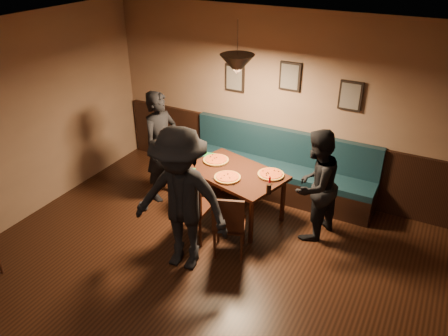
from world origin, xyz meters
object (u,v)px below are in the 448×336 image
object	(u,v)px
dining_table	(235,194)
tabasco_bottle	(270,180)
diner_right	(315,185)
soda_glass	(269,189)
diner_front	(181,201)
diner_left	(161,146)
booth_bench	(278,166)
chair_near_left	(194,205)
chair_near_right	(230,223)

from	to	relation	value
dining_table	tabasco_bottle	xyz separation A→B (m)	(0.55, -0.08, 0.42)
dining_table	tabasco_bottle	bearing A→B (deg)	6.59
diner_right	soda_glass	bearing A→B (deg)	-35.99
diner_right	diner_front	world-z (taller)	diner_front
dining_table	diner_right	bearing A→B (deg)	18.22
diner_right	soda_glass	distance (m)	0.63
dining_table	soda_glass	distance (m)	0.83
diner_left	tabasco_bottle	size ratio (longest dim) A/B	13.85
tabasco_bottle	booth_bench	bearing A→B (deg)	104.39
diner_front	soda_glass	world-z (taller)	diner_front
chair_near_left	soda_glass	world-z (taller)	chair_near_left
dining_table	diner_front	distance (m)	1.40
dining_table	soda_glass	size ratio (longest dim) A/B	9.75
chair_near_right	diner_right	bearing A→B (deg)	25.39
soda_glass	tabasco_bottle	size ratio (longest dim) A/B	1.11
diner_right	diner_front	size ratio (longest dim) A/B	0.84
dining_table	chair_near_left	distance (m)	0.77
diner_right	tabasco_bottle	bearing A→B (deg)	-59.72
booth_bench	soda_glass	world-z (taller)	booth_bench
chair_near_right	tabasco_bottle	bearing A→B (deg)	50.63
diner_left	diner_right	size ratio (longest dim) A/B	1.10
diner_right	tabasco_bottle	world-z (taller)	diner_right
diner_right	diner_front	xyz separation A→B (m)	(-1.22, -1.34, 0.15)
diner_left	diner_right	world-z (taller)	diner_left
diner_front	tabasco_bottle	size ratio (longest dim) A/B	14.96
diner_left	booth_bench	bearing A→B (deg)	-50.69
dining_table	diner_front	world-z (taller)	diner_front
chair_near_left	chair_near_right	distance (m)	0.58
diner_left	diner_right	distance (m)	2.37
diner_front	dining_table	bearing A→B (deg)	79.55
booth_bench	dining_table	size ratio (longest dim) A/B	2.23
booth_bench	chair_near_right	world-z (taller)	booth_bench
dining_table	diner_front	bearing A→B (deg)	-78.84
dining_table	chair_near_right	world-z (taller)	chair_near_right
chair_near_left	diner_right	distance (m)	1.62
diner_right	soda_glass	size ratio (longest dim) A/B	11.29
booth_bench	diner_right	bearing A→B (deg)	-43.57
dining_table	diner_left	xyz separation A→B (m)	(-1.23, -0.04, 0.50)
booth_bench	diner_right	world-z (taller)	diner_right
dining_table	chair_near_right	xyz separation A→B (m)	(0.31, -0.79, 0.09)
diner_left	diner_front	xyz separation A→B (m)	(1.14, -1.23, 0.07)
chair_near_right	diner_right	xyz separation A→B (m)	(0.82, 0.86, 0.33)
chair_near_left	diner_left	xyz separation A→B (m)	(-0.97, 0.67, 0.36)
chair_near_left	soda_glass	xyz separation A→B (m)	(0.90, 0.39, 0.29)
chair_near_left	diner_front	world-z (taller)	diner_front
chair_near_left	dining_table	bearing A→B (deg)	67.34
diner_right	chair_near_right	bearing A→B (deg)	-27.53
diner_left	soda_glass	size ratio (longest dim) A/B	12.46
diner_left	tabasco_bottle	xyz separation A→B (m)	(1.78, -0.04, -0.08)
booth_bench	soda_glass	bearing A→B (deg)	-74.52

